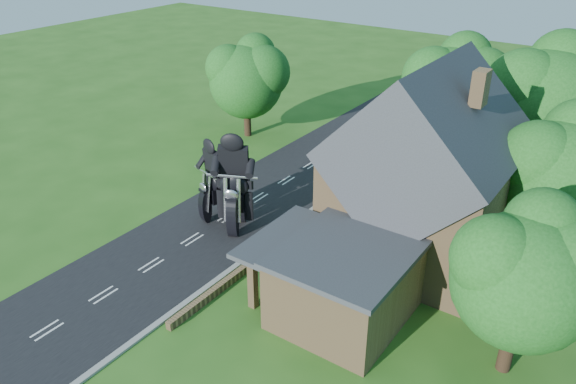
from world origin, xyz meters
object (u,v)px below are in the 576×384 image
Objects in this scene: house at (424,177)px; annex at (343,282)px; motorcycle_follow at (216,207)px; garden_wall at (308,221)px; motorcycle_lead at (236,216)px.

annex is (-0.62, -6.80, -2.58)m from house.
motorcycle_follow is (-10.35, 3.33, -1.02)m from annex.
motorcycle_follow is (-4.78, -2.47, 0.55)m from garden_wall.
annex is 10.92m from motorcycle_follow.
motorcycle_lead is at bearing -157.84° from house.
annex is 9.13m from motorcycle_lead.
house is 10.50m from motorcycle_lead.
motorcycle_lead is at bearing -137.47° from garden_wall.
house is 12.05m from motorcycle_follow.
house is 1.45× the size of annex.
motorcycle_follow is (-10.97, -3.47, -3.59)m from house.
house reaches higher than motorcycle_lead.
house is at bearing 84.76° from annex.
garden_wall is at bearing -137.95° from motorcycle_follow.
garden_wall is at bearing 133.84° from annex.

